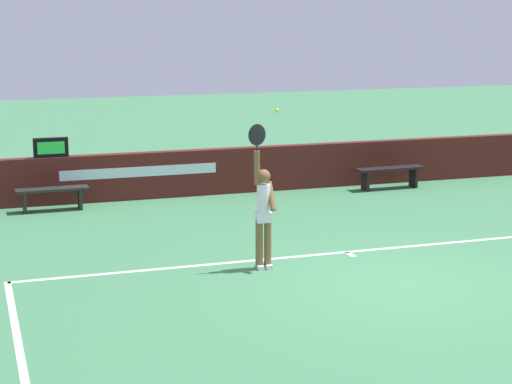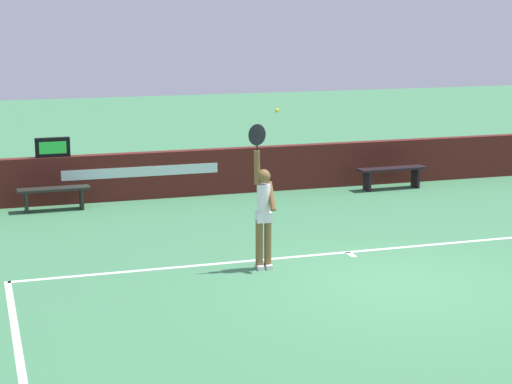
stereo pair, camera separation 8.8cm
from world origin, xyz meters
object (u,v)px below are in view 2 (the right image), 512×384
Objects in this scene: speed_display at (53,147)px; tennis_ball at (277,111)px; courtside_bench_far at (54,193)px; courtside_bench_near at (392,173)px; tennis_player at (263,210)px.

tennis_ball reaches higher than speed_display.
courtside_bench_near is at bearing -0.66° from courtside_bench_far.
courtside_bench_near reaches higher than courtside_bench_far.
courtside_bench_near is (4.81, 5.19, -0.58)m from tennis_player.
courtside_bench_far is (-2.80, 5.28, -0.60)m from tennis_player.
speed_display reaches higher than courtside_bench_near.
tennis_ball is (2.95, -5.90, 1.31)m from speed_display.
tennis_player is 33.64× the size of tennis_ball.
speed_display is 0.44× the size of courtside_bench_near.
courtside_bench_far is at bearing 179.34° from courtside_bench_near.
speed_display is 6.72m from tennis_ball.
courtside_bench_near is at bearing -5.25° from speed_display.
courtside_bench_near is (7.54, -0.69, -0.84)m from speed_display.
courtside_bench_far is (-7.61, 0.09, -0.02)m from courtside_bench_near.
tennis_player reaches higher than courtside_bench_far.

